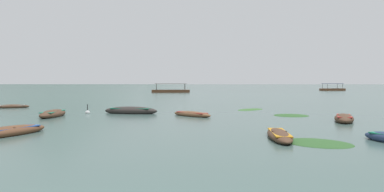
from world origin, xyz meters
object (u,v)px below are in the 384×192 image
rowboat_9 (12,107)px  mooring_buoy (88,113)px  rowboat_2 (344,119)px  rowboat_7 (131,111)px  rowboat_5 (53,114)px  rowboat_4 (9,132)px  ferry_1 (171,91)px  rowboat_1 (192,114)px  ferry_0 (332,89)px  rowboat_6 (279,135)px

rowboat_9 → mooring_buoy: 11.28m
rowboat_2 → rowboat_7: (-14.13, 6.01, 0.03)m
rowboat_5 → rowboat_7: 5.70m
rowboat_4 → ferry_1: (4.14, 74.35, 0.28)m
rowboat_2 → mooring_buoy: (-17.50, 5.95, -0.10)m
rowboat_1 → rowboat_2: bearing=-21.7°
rowboat_7 → mooring_buoy: (-3.37, -0.06, -0.13)m
rowboat_1 → rowboat_4: bearing=-132.8°
rowboat_2 → rowboat_7: 15.36m
rowboat_9 → rowboat_4: bearing=-64.1°
rowboat_4 → ferry_0: size_ratio=0.50×
rowboat_6 → rowboat_4: bearing=174.6°
rowboat_4 → ferry_0: (55.58, 96.80, 0.28)m
rowboat_2 → rowboat_1: bearing=158.3°
ferry_0 → rowboat_5: bearing=-123.0°
rowboat_1 → ferry_0: ferry_0 is taller
ferry_0 → mooring_buoy: ferry_0 is taller
rowboat_5 → rowboat_2: bearing=-10.5°
rowboat_4 → mooring_buoy: bearing=88.1°
rowboat_1 → rowboat_5: 9.91m
rowboat_5 → ferry_0: bearing=57.0°
rowboat_1 → rowboat_6: rowboat_1 is taller
mooring_buoy → rowboat_4: bearing=-91.9°
ferry_1 → mooring_buoy: (-3.76, -62.94, -0.36)m
rowboat_7 → mooring_buoy: mooring_buoy is taller
rowboat_5 → rowboat_9: 11.59m
rowboat_6 → rowboat_1: bearing=109.1°
rowboat_6 → ferry_0: 107.17m
rowboat_2 → rowboat_9: bearing=154.7°
rowboat_5 → rowboat_6: (13.50, -10.19, -0.05)m
rowboat_4 → rowboat_9: 20.04m
rowboat_2 → rowboat_4: 18.70m
ferry_0 → ferry_1: 56.13m
rowboat_5 → rowboat_6: 16.91m
rowboat_6 → rowboat_7: bearing=123.4°
rowboat_1 → rowboat_4: (-8.50, -9.18, 0.02)m
ferry_0 → mooring_buoy: (-55.20, -85.40, -0.36)m
rowboat_1 → rowboat_9: rowboat_1 is taller
rowboat_6 → rowboat_9: 28.31m
ferry_0 → ferry_1: same height
rowboat_5 → rowboat_9: rowboat_5 is taller
rowboat_5 → ferry_0: (57.00, 87.75, 0.25)m
rowboat_6 → ferry_0: bearing=66.1°
ferry_0 → ferry_1: (-51.44, -22.45, -0.00)m
rowboat_6 → rowboat_9: (-20.82, 19.18, -0.00)m
rowboat_2 → rowboat_4: size_ratio=0.85×
rowboat_2 → rowboat_9: 29.44m
rowboat_2 → rowboat_4: rowboat_2 is taller
ferry_0 → rowboat_6: bearing=-113.9°
rowboat_1 → rowboat_2: rowboat_2 is taller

